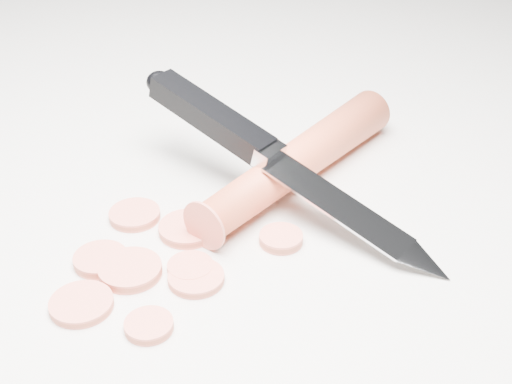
# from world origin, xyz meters

# --- Properties ---
(ground) EXTENTS (2.40, 2.40, 0.00)m
(ground) POSITION_xyz_m (0.00, 0.00, 0.00)
(ground) COLOR silver
(ground) RESTS_ON ground
(carrot) EXTENTS (0.11, 0.21, 0.03)m
(carrot) POSITION_xyz_m (0.06, 0.07, 0.02)
(carrot) COLOR #DF4C2B
(carrot) RESTS_ON ground
(carrot_slice_0) EXTENTS (0.04, 0.04, 0.01)m
(carrot_slice_0) POSITION_xyz_m (-0.04, -0.11, 0.00)
(carrot_slice_0) COLOR #E96853
(carrot_slice_0) RESTS_ON ground
(carrot_slice_1) EXTENTS (0.03, 0.03, 0.01)m
(carrot_slice_1) POSITION_xyz_m (0.01, -0.06, 0.00)
(carrot_slice_1) COLOR #E96853
(carrot_slice_1) RESTS_ON ground
(carrot_slice_2) EXTENTS (0.04, 0.04, 0.01)m
(carrot_slice_2) POSITION_xyz_m (-0.05, -0.06, 0.00)
(carrot_slice_2) COLOR #E96853
(carrot_slice_2) RESTS_ON ground
(carrot_slice_3) EXTENTS (0.04, 0.04, 0.01)m
(carrot_slice_3) POSITION_xyz_m (0.02, -0.06, 0.00)
(carrot_slice_3) COLOR #E96853
(carrot_slice_3) RESTS_ON ground
(carrot_slice_4) EXTENTS (0.03, 0.03, 0.01)m
(carrot_slice_4) POSITION_xyz_m (0.06, -0.01, 0.00)
(carrot_slice_4) COLOR #E96853
(carrot_slice_4) RESTS_ON ground
(carrot_slice_5) EXTENTS (0.04, 0.04, 0.01)m
(carrot_slice_5) POSITION_xyz_m (-0.04, -0.01, 0.00)
(carrot_slice_5) COLOR #E96853
(carrot_slice_5) RESTS_ON ground
(carrot_slice_6) EXTENTS (0.03, 0.03, 0.01)m
(carrot_slice_6) POSITION_xyz_m (0.01, -0.11, 0.00)
(carrot_slice_6) COLOR #E96853
(carrot_slice_6) RESTS_ON ground
(carrot_slice_7) EXTENTS (0.04, 0.04, 0.01)m
(carrot_slice_7) POSITION_xyz_m (-0.00, -0.02, 0.00)
(carrot_slice_7) COLOR #E96853
(carrot_slice_7) RESTS_ON ground
(carrot_slice_8) EXTENTS (0.04, 0.04, 0.01)m
(carrot_slice_8) POSITION_xyz_m (-0.02, -0.07, 0.00)
(carrot_slice_8) COLOR #E96853
(carrot_slice_8) RESTS_ON ground
(kitchen_knife) EXTENTS (0.26, 0.13, 0.07)m
(kitchen_knife) POSITION_xyz_m (0.06, 0.03, 0.04)
(kitchen_knife) COLOR #B8BBBF
(kitchen_knife) RESTS_ON ground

